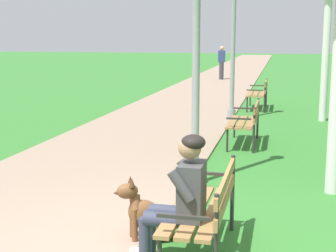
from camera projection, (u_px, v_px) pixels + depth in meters
The scene contains 9 objects.
paved_path at pixel (229, 74), 27.99m from camera, with size 3.38×60.00×0.04m, color gray.
park_bench_near at pixel (207, 205), 4.82m from camera, with size 0.55×1.50×0.85m.
park_bench_mid at pixel (247, 119), 9.79m from camera, with size 0.55×1.50×0.85m.
park_bench_far at pixel (259, 92), 14.62m from camera, with size 0.55×1.50×0.85m.
person_seated_on_near_bench at pixel (180, 195), 4.57m from camera, with size 0.74×0.49×1.25m.
dog_brown at pixel (150, 217), 5.20m from camera, with size 0.77×0.49×0.71m.
lamp_post_near at pixel (196, 22), 6.87m from camera, with size 0.24×0.24×4.46m.
lamp_post_mid at pixel (233, 26), 12.27m from camera, with size 0.24×0.24×4.55m.
pedestrian_distant at pixel (222, 63), 24.31m from camera, with size 0.32×0.22×1.65m.
Camera 1 is at (0.99, -4.12, 2.11)m, focal length 53.55 mm.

